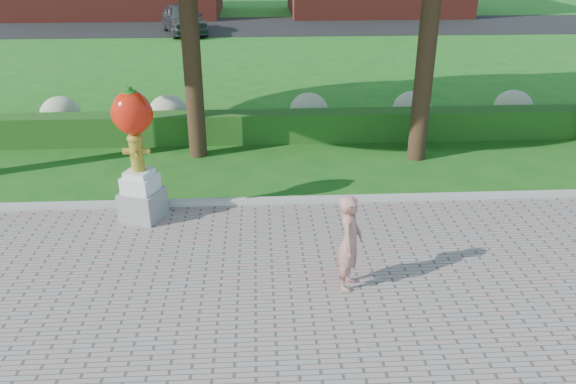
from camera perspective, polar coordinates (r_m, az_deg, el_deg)
The scene contains 8 objects.
ground at distance 9.15m, azimuth 0.23°, elevation -9.54°, with size 100.00×100.00×0.00m, color #165A17.
curb at distance 11.71m, azimuth -0.63°, elevation -0.95°, with size 40.00×0.18×0.15m, color #ADADA5.
lawn_hedge at distance 15.31m, azimuth -1.30°, elevation 6.66°, with size 24.00×0.70×0.80m, color #1F4413.
hydrangea_row at distance 16.24m, azimuth 0.61°, elevation 8.29°, with size 20.10×1.10×0.99m.
street at distance 35.92m, azimuth -2.48°, elevation 16.50°, with size 50.00×8.00×0.02m, color black.
hydrant_sculpture at distance 10.95m, azimuth -15.14°, elevation 3.99°, with size 0.92×0.92×2.63m.
woman at distance 8.72m, azimuth 6.28°, elevation -5.12°, with size 0.58×0.38×1.58m, color #B27466.
parked_car at distance 33.44m, azimuth -10.58°, elevation 16.96°, with size 1.94×4.83×1.65m, color #393C3F.
Camera 1 is at (-0.45, -7.54, 5.15)m, focal length 35.00 mm.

